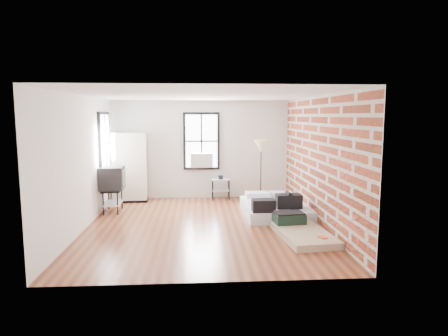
{
  "coord_description": "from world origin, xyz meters",
  "views": [
    {
      "loc": [
        -0.1,
        -8.46,
        2.38
      ],
      "look_at": [
        0.47,
        0.3,
        1.22
      ],
      "focal_mm": 32.0,
      "sensor_mm": 36.0,
      "label": 1
    }
  ],
  "objects": [
    {
      "name": "ground",
      "position": [
        0.0,
        0.0,
        0.0
      ],
      "size": [
        6.0,
        6.0,
        0.0
      ],
      "primitive_type": "plane",
      "color": "#5C2918",
      "rests_on": "ground"
    },
    {
      "name": "mattress_main",
      "position": [
        1.74,
        0.87,
        0.18
      ],
      "size": [
        1.5,
        2.03,
        0.65
      ],
      "rotation": [
        0.0,
        0.0,
        0.01
      ],
      "color": "white",
      "rests_on": "ground"
    },
    {
      "name": "floor_lamp",
      "position": [
        1.57,
        2.02,
        1.49
      ],
      "size": [
        0.37,
        0.37,
        1.74
      ],
      "color": "#311E10",
      "rests_on": "ground"
    },
    {
      "name": "room_shell",
      "position": [
        0.23,
        0.36,
        1.74
      ],
      "size": [
        5.02,
        6.02,
        2.8
      ],
      "color": "silver",
      "rests_on": "ground"
    },
    {
      "name": "mattress_bare",
      "position": [
        1.91,
        -0.85,
        0.11
      ],
      "size": [
        1.06,
        1.78,
        0.37
      ],
      "rotation": [
        0.0,
        0.0,
        0.1
      ],
      "color": "tan",
      "rests_on": "ground"
    },
    {
      "name": "wardrobe",
      "position": [
        -2.0,
        2.65,
        0.95
      ],
      "size": [
        1.0,
        0.62,
        1.91
      ],
      "rotation": [
        0.0,
        0.0,
        0.06
      ],
      "color": "black",
      "rests_on": "ground"
    },
    {
      "name": "tv_stand",
      "position": [
        -2.21,
        1.39,
        0.81
      ],
      "size": [
        0.59,
        0.82,
        1.13
      ],
      "rotation": [
        0.0,
        0.0,
        0.03
      ],
      "color": "black",
      "rests_on": "ground"
    },
    {
      "name": "side_table",
      "position": [
        0.54,
        2.72,
        0.47
      ],
      "size": [
        0.53,
        0.43,
        0.7
      ],
      "rotation": [
        0.0,
        0.0,
        0.01
      ],
      "color": "black",
      "rests_on": "ground"
    }
  ]
}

